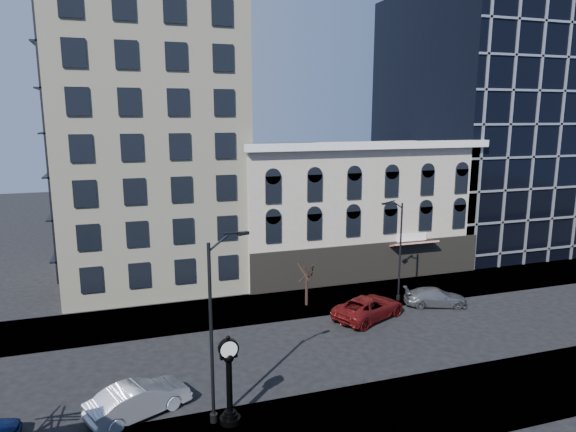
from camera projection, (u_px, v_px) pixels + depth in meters
name	position (u px, v px, depth m)	size (l,w,h in m)	color
ground	(278.00, 355.00, 32.07)	(160.00, 160.00, 0.00)	black
sidewalk_far	(247.00, 309.00, 39.51)	(160.00, 6.00, 0.12)	gray
sidewalk_near	(326.00, 427.00, 24.60)	(160.00, 6.00, 0.12)	gray
cream_tower	(145.00, 61.00, 44.06)	(15.90, 15.40, 42.50)	beige
victorian_row	(348.00, 207.00, 49.38)	(22.60, 11.19, 12.50)	#BBAF9A
glass_office	(491.00, 122.00, 58.61)	(20.00, 20.15, 28.00)	black
street_clock	(229.00, 384.00, 24.48)	(1.02, 1.02, 4.49)	black
street_lamp_near	(222.00, 278.00, 23.94)	(2.34, 1.10, 9.48)	black
street_lamp_far	(396.00, 224.00, 39.74)	(2.12, 0.82, 8.37)	black
bare_tree_far	(307.00, 269.00, 39.64)	(2.29, 2.29, 3.94)	black
car_near_b	(139.00, 399.00, 25.53)	(1.78, 5.10, 1.68)	silver
car_far_a	(369.00, 307.00, 37.74)	(2.77, 6.01, 1.67)	maroon
car_far_b	(435.00, 297.00, 40.26)	(1.96, 4.81, 1.40)	#595B60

